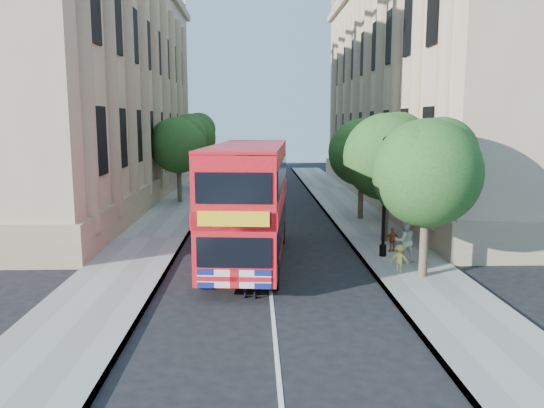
{
  "coord_description": "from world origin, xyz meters",
  "views": [
    {
      "loc": [
        -0.53,
        -16.21,
        5.91
      ],
      "look_at": [
        0.21,
        6.82,
        2.3
      ],
      "focal_mm": 35.0,
      "sensor_mm": 36.0,
      "label": 1
    }
  ],
  "objects": [
    {
      "name": "tree_right_far",
      "position": [
        5.84,
        15.03,
        4.31
      ],
      "size": [
        4.0,
        4.0,
        6.15
      ],
      "color": "#473828",
      "rests_on": "ground"
    },
    {
      "name": "police_constable",
      "position": [
        -0.72,
        1.0,
        0.97
      ],
      "size": [
        0.79,
        0.6,
        1.95
      ],
      "primitive_type": "imported",
      "rotation": [
        0.0,
        0.0,
        2.94
      ],
      "color": "black",
      "rests_on": "ground"
    },
    {
      "name": "tree_right_near",
      "position": [
        5.84,
        3.03,
        4.25
      ],
      "size": [
        4.0,
        4.0,
        6.08
      ],
      "color": "#473828",
      "rests_on": "ground"
    },
    {
      "name": "box_van",
      "position": [
        -1.8,
        14.9,
        1.25
      ],
      "size": [
        1.88,
        4.48,
        2.55
      ],
      "rotation": [
        0.0,
        0.0,
        0.01
      ],
      "color": "black",
      "rests_on": "ground"
    },
    {
      "name": "lamp_post",
      "position": [
        5.0,
        6.0,
        2.51
      ],
      "size": [
        0.32,
        0.32,
        5.16
      ],
      "color": "black",
      "rests_on": "pavement_right"
    },
    {
      "name": "woman_pedestrian",
      "position": [
        5.67,
        5.04,
        1.01
      ],
      "size": [
        0.91,
        0.74,
        1.77
      ],
      "primitive_type": "imported",
      "rotation": [
        0.0,
        0.0,
        3.22
      ],
      "color": "silver",
      "rests_on": "pavement_right"
    },
    {
      "name": "tree_left_back",
      "position": [
        -5.96,
        30.03,
        4.71
      ],
      "size": [
        4.2,
        4.2,
        6.65
      ],
      "color": "#473828",
      "rests_on": "ground"
    },
    {
      "name": "child_b",
      "position": [
        5.03,
        3.51,
        0.66
      ],
      "size": [
        0.78,
        0.59,
        1.08
      ],
      "primitive_type": "imported",
      "rotation": [
        0.0,
        0.0,
        2.84
      ],
      "color": "#F2E052",
      "rests_on": "pavement_right"
    },
    {
      "name": "tree_right_mid",
      "position": [
        5.84,
        9.03,
        4.45
      ],
      "size": [
        4.2,
        4.2,
        6.37
      ],
      "color": "#473828",
      "rests_on": "ground"
    },
    {
      "name": "double_decker_bus",
      "position": [
        -0.78,
        5.71,
        2.69
      ],
      "size": [
        3.65,
        10.73,
        4.87
      ],
      "rotation": [
        0.0,
        0.0,
        -0.08
      ],
      "color": "red",
      "rests_on": "ground"
    },
    {
      "name": "pavement_right",
      "position": [
        5.75,
        10.0,
        0.06
      ],
      "size": [
        3.5,
        80.0,
        0.12
      ],
      "primitive_type": "cube",
      "color": "gray",
      "rests_on": "ground"
    },
    {
      "name": "building_left",
      "position": [
        -13.8,
        24.0,
        9.0
      ],
      "size": [
        12.0,
        38.0,
        18.0
      ],
      "primitive_type": "cube",
      "color": "tan",
      "rests_on": "ground"
    },
    {
      "name": "pavement_left",
      "position": [
        -5.75,
        10.0,
        0.06
      ],
      "size": [
        3.5,
        80.0,
        0.12
      ],
      "primitive_type": "cube",
      "color": "gray",
      "rests_on": "ground"
    },
    {
      "name": "child_a",
      "position": [
        5.61,
        6.79,
        0.67
      ],
      "size": [
        0.68,
        0.37,
        1.09
      ],
      "primitive_type": "imported",
      "rotation": [
        0.0,
        0.0,
        3.32
      ],
      "color": "#CE4F24",
      "rests_on": "pavement_right"
    },
    {
      "name": "tree_left_far",
      "position": [
        -5.96,
        22.03,
        4.44
      ],
      "size": [
        4.0,
        4.0,
        6.3
      ],
      "color": "#473828",
      "rests_on": "ground"
    },
    {
      "name": "building_right",
      "position": [
        13.8,
        24.0,
        9.0
      ],
      "size": [
        12.0,
        38.0,
        18.0
      ],
      "primitive_type": "cube",
      "color": "tan",
      "rests_on": "ground"
    },
    {
      "name": "ground",
      "position": [
        0.0,
        0.0,
        0.0
      ],
      "size": [
        120.0,
        120.0,
        0.0
      ],
      "primitive_type": "plane",
      "color": "black",
      "rests_on": "ground"
    }
  ]
}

